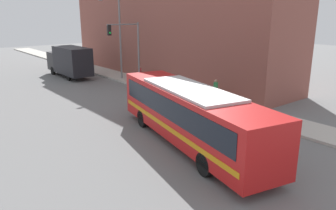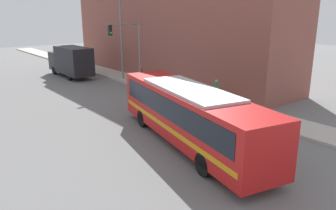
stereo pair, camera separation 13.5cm
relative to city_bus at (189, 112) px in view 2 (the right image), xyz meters
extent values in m
plane|color=slate|center=(0.98, 0.18, -1.78)|extent=(120.00, 120.00, 0.00)
cube|color=#B7B2A8|center=(6.85, 20.18, -1.70)|extent=(2.75, 70.00, 0.16)
cube|color=brown|center=(11.23, 15.91, 4.59)|extent=(6.00, 29.46, 12.74)
cube|color=red|center=(0.00, 0.00, -0.10)|extent=(5.05, 12.20, 2.49)
cube|color=black|center=(0.00, 0.00, 0.35)|extent=(4.88, 11.27, 1.06)
cube|color=orange|center=(0.00, 0.00, -0.65)|extent=(4.98, 11.74, 0.24)
cube|color=silver|center=(0.00, 0.00, 1.20)|extent=(3.69, 6.91, 0.16)
cylinder|color=black|center=(1.90, 3.37, -1.27)|extent=(0.50, 1.07, 1.04)
cylinder|color=black|center=(-0.30, 3.85, -1.27)|extent=(0.50, 1.07, 1.04)
cylinder|color=black|center=(0.39, -3.45, -1.27)|extent=(0.50, 1.07, 1.04)
cylinder|color=black|center=(-1.81, -2.96, -1.27)|extent=(0.50, 1.07, 1.04)
cube|color=black|center=(2.78, 21.25, 0.07)|extent=(2.25, 5.32, 2.80)
cube|color=#262628|center=(2.78, 24.94, -0.34)|extent=(2.14, 2.07, 1.99)
cylinder|color=black|center=(1.81, 24.57, -1.33)|extent=(0.25, 0.90, 0.90)
cylinder|color=black|center=(1.81, 20.25, -1.33)|extent=(0.25, 0.90, 0.90)
cylinder|color=red|center=(6.08, 4.70, -1.36)|extent=(0.21, 0.21, 0.53)
sphere|color=red|center=(6.08, 4.70, -1.03)|extent=(0.20, 0.20, 0.20)
cylinder|color=red|center=(6.08, 4.59, -1.33)|extent=(0.09, 0.12, 0.09)
cylinder|color=slate|center=(6.23, 13.87, 1.22)|extent=(0.16, 0.16, 5.69)
cylinder|color=slate|center=(4.63, 13.87, 3.92)|extent=(3.20, 0.11, 0.11)
cube|color=black|center=(3.23, 13.87, 3.47)|extent=(0.30, 0.24, 0.90)
sphere|color=#19D83F|center=(3.23, 13.73, 3.24)|extent=(0.18, 0.18, 0.18)
cylinder|color=slate|center=(6.08, 9.23, -1.06)|extent=(0.06, 0.06, 1.13)
cylinder|color=#4C4C51|center=(6.08, 9.23, -0.39)|extent=(0.14, 0.14, 0.22)
cylinder|color=slate|center=(6.33, 17.26, 2.33)|extent=(0.18, 0.18, 7.91)
ellipsoid|color=gray|center=(4.33, 17.26, 6.10)|extent=(0.56, 0.28, 0.20)
cylinder|color=#47382D|center=(6.99, 4.70, -1.22)|extent=(0.28, 0.28, 0.82)
cylinder|color=#338C4C|center=(6.99, 4.70, -0.47)|extent=(0.34, 0.34, 0.68)
sphere|color=tan|center=(6.99, 4.70, -0.01)|extent=(0.22, 0.22, 0.22)
cylinder|color=slate|center=(6.73, 14.51, -1.25)|extent=(0.28, 0.28, 0.75)
cylinder|color=#B22D33|center=(6.73, 14.51, -0.57)|extent=(0.34, 0.34, 0.62)
sphere|color=tan|center=(6.73, 14.51, -0.15)|extent=(0.20, 0.20, 0.20)
camera|label=1|loc=(-10.93, -11.81, 4.89)|focal=35.00mm
camera|label=2|loc=(-10.82, -11.90, 4.89)|focal=35.00mm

